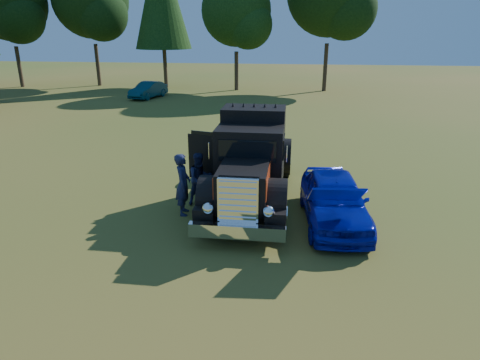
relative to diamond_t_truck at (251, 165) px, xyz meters
The scene contains 6 objects.
ground 3.13m from the diamond_t_truck, 92.98° to the right, with size 120.00×120.00×0.00m, color #335819.
diamond_t_truck is the anchor object (origin of this frame).
hotrod_coupe 2.93m from the diamond_t_truck, 26.25° to the right, with size 2.09×4.46×1.89m.
spectator_near 2.30m from the diamond_t_truck, 148.25° to the right, with size 0.70×0.46×1.93m, color #1D1F45.
spectator_far 1.68m from the diamond_t_truck, 167.47° to the right, with size 0.84×0.65×1.72m, color #1F2249.
distant_teal_car 23.51m from the diamond_t_truck, 116.91° to the left, with size 1.38×3.95×1.30m, color #0A2F3C.
Camera 1 is at (1.50, -10.21, 5.46)m, focal length 32.00 mm.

